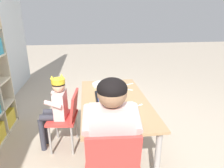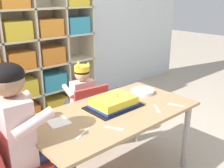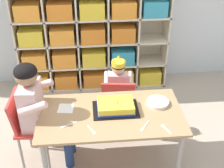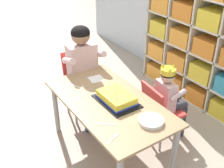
{
  "view_description": "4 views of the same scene",
  "coord_description": "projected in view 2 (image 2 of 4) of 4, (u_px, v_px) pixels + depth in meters",
  "views": [
    {
      "loc": [
        -1.81,
        0.27,
        1.43
      ],
      "look_at": [
        0.09,
        0.01,
        0.74
      ],
      "focal_mm": 31.6,
      "sensor_mm": 36.0,
      "label": 1
    },
    {
      "loc": [
        -1.17,
        -1.3,
        1.41
      ],
      "look_at": [
        -0.02,
        -0.01,
        0.81
      ],
      "focal_mm": 42.12,
      "sensor_mm": 36.0,
      "label": 2
    },
    {
      "loc": [
        -0.17,
        -2.08,
        2.24
      ],
      "look_at": [
        0.02,
        0.07,
        0.86
      ],
      "focal_mm": 49.07,
      "sensor_mm": 36.0,
      "label": 3
    },
    {
      "loc": [
        1.72,
        -1.12,
        1.97
      ],
      "look_at": [
        0.1,
        -0.03,
        0.82
      ],
      "focal_mm": 45.5,
      "sensor_mm": 36.0,
      "label": 4
    }
  ],
  "objects": [
    {
      "name": "paper_napkin_square",
      "position": [
        59.0,
        122.0,
        1.75
      ],
      "size": [
        0.15,
        0.15,
        0.0
      ],
      "primitive_type": "cube",
      "rotation": [
        0.0,
        0.0,
        -0.13
      ],
      "color": "white",
      "rests_on": "activity_table"
    },
    {
      "name": "fork_beside_plate_stack",
      "position": [
        82.0,
        134.0,
        1.6
      ],
      "size": [
        0.13,
        0.07,
        0.0
      ],
      "rotation": [
        0.0,
        0.0,
        0.43
      ],
      "color": "white",
      "rests_on": "activity_table"
    },
    {
      "name": "classroom_chair_adult_side",
      "position": [
        9.0,
        160.0,
        1.58
      ],
      "size": [
        0.34,
        0.4,
        0.74
      ],
      "rotation": [
        0.0,
        0.0,
        1.5
      ],
      "color": "red",
      "rests_on": "ground"
    },
    {
      "name": "fork_near_child_seat",
      "position": [
        175.0,
        105.0,
        2.02
      ],
      "size": [
        0.06,
        0.12,
        0.0
      ],
      "rotation": [
        0.0,
        0.0,
        5.12
      ],
      "color": "white",
      "rests_on": "activity_table"
    },
    {
      "name": "paper_plate_stack",
      "position": [
        143.0,
        91.0,
        2.26
      ],
      "size": [
        0.2,
        0.2,
        0.03
      ],
      "primitive_type": "cylinder",
      "color": "white",
      "rests_on": "activity_table"
    },
    {
      "name": "adult_helper_seated",
      "position": [
        24.0,
        125.0,
        1.58
      ],
      "size": [
        0.44,
        0.42,
        1.06
      ],
      "rotation": [
        0.0,
        0.0,
        1.5
      ],
      "color": "beige",
      "rests_on": "ground"
    },
    {
      "name": "classroom_back_wall",
      "position": [
        12.0,
        2.0,
        2.84
      ],
      "size": [
        5.77,
        0.1,
        2.64
      ],
      "primitive_type": "cube",
      "color": "silver",
      "rests_on": "ground"
    },
    {
      "name": "birthday_cake_on_tray",
      "position": [
        114.0,
        103.0,
        1.97
      ],
      "size": [
        0.4,
        0.28,
        0.12
      ],
      "color": "black",
      "rests_on": "activity_table"
    },
    {
      "name": "classroom_chair_blue",
      "position": [
        87.0,
        111.0,
        2.41
      ],
      "size": [
        0.39,
        0.35,
        0.65
      ],
      "rotation": [
        0.0,
        0.0,
        3.03
      ],
      "color": "red",
      "rests_on": "ground"
    },
    {
      "name": "fork_scattered_mid_table",
      "position": [
        115.0,
        128.0,
        1.66
      ],
      "size": [
        0.07,
        0.12,
        0.0
      ],
      "rotation": [
        0.0,
        0.0,
        2.06
      ],
      "color": "white",
      "rests_on": "activity_table"
    },
    {
      "name": "storage_cubby_shelf",
      "position": [
        14.0,
        61.0,
        2.79
      ],
      "size": [
        1.86,
        0.33,
        1.58
      ],
      "color": "beige",
      "rests_on": "ground"
    },
    {
      "name": "activity_table",
      "position": [
        113.0,
        121.0,
        1.94
      ],
      "size": [
        1.26,
        0.67,
        0.6
      ],
      "color": "#A37F56",
      "rests_on": "ground"
    },
    {
      "name": "fork_by_napkin",
      "position": [
        157.0,
        109.0,
        1.94
      ],
      "size": [
        0.1,
        0.13,
        0.0
      ],
      "rotation": [
        0.0,
        0.0,
        0.95
      ],
      "color": "white",
      "rests_on": "activity_table"
    },
    {
      "name": "child_with_crown",
      "position": [
        80.0,
        94.0,
        2.45
      ],
      "size": [
        0.31,
        0.31,
        0.84
      ],
      "rotation": [
        0.0,
        0.0,
        3.03
      ],
      "color": "beige",
      "rests_on": "ground"
    }
  ]
}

